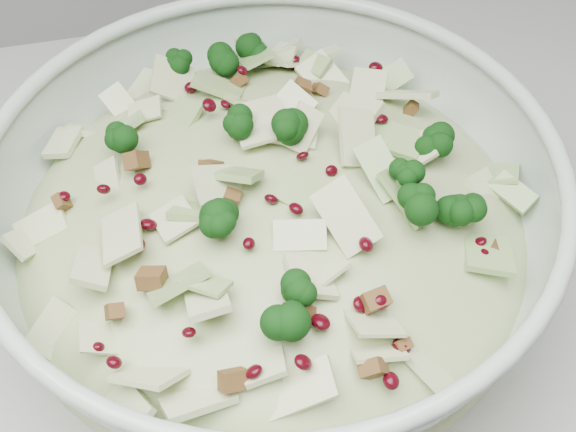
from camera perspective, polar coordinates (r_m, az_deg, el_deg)
name	(u,v)px	position (r m, az deg, el deg)	size (l,w,h in m)	color
mixing_bowl	(272,236)	(0.56, -1.12, -1.42)	(0.43, 0.43, 0.15)	#B3C4B8
salad	(272,213)	(0.54, -1.16, 0.24)	(0.43, 0.43, 0.16)	#B5C284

